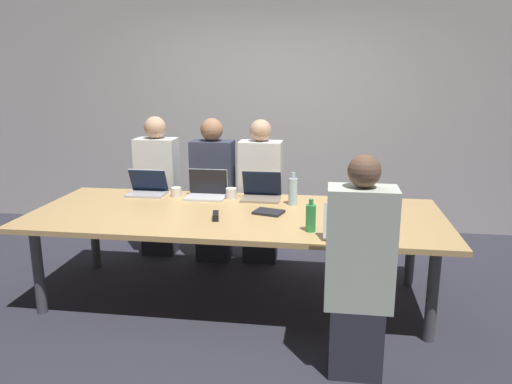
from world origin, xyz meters
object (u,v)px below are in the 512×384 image
Objects in this scene: person_far_midleft at (213,193)px; cup_far_center at (231,193)px; laptop_far_left at (148,187)px; person_far_left at (158,188)px; cup_far_midleft at (176,192)px; person_far_center at (261,194)px; laptop_far_midleft at (207,189)px; laptop_far_center at (261,191)px; bottle_near_right at (311,218)px; bottle_far_center at (293,191)px; stapler at (216,216)px; person_near_right at (359,273)px; laptop_near_right at (349,228)px.

cup_far_center is at bearing -57.43° from person_far_midleft.
person_far_left is at bearing 98.00° from laptop_far_left.
cup_far_midleft is 0.97× the size of cup_far_center.
laptop_far_left is (-0.98, -0.40, 0.13)m from person_far_center.
laptop_far_center is (0.48, 0.01, 0.00)m from laptop_far_midleft.
bottle_far_center is at bearing 104.15° from bottle_near_right.
person_far_center is at bearing 31.91° from cup_far_midleft.
stapler is at bearing 165.02° from bottle_near_right.
person_near_right reaches higher than laptop_far_midleft.
person_near_right is at bearing 96.63° from laptop_near_right.
person_far_midleft is at bearing -53.66° from person_near_right.
cup_far_midleft is 0.61m from person_far_left.
laptop_far_center reaches higher than bottle_near_right.
laptop_near_right is (0.78, -1.38, 0.13)m from person_far_center.
laptop_far_left is at bearing 172.83° from bottle_far_center.
stapler is (-0.98, 0.31, -0.05)m from laptop_near_right.
person_near_right is (0.77, -1.38, -0.14)m from laptop_far_center.
person_near_right is (0.83, -1.79, -0.01)m from person_far_center.
person_far_midleft is at bearing -175.42° from person_far_center.
person_near_right is at bearing -68.49° from bottle_far_center.
laptop_far_midleft is 3.77× the size of cup_far_midleft.
person_far_midleft is 1.01× the size of person_far_center.
person_far_midleft is 0.49m from cup_far_center.
person_far_midleft reaches higher than bottle_near_right.
laptop_far_left is (-0.56, 0.03, -0.00)m from laptop_far_midleft.
person_near_right is at bearing -41.42° from cup_far_midleft.
bottle_far_center is at bearing -27.62° from laptop_far_center.
person_far_midleft is 4.05× the size of laptop_near_right.
laptop_far_midleft is at bearing 138.53° from bottle_near_right.
person_far_left reaches higher than laptop_far_midleft.
person_far_left is 5.98× the size of bottle_near_right.
bottle_far_center is (0.55, -0.12, 0.07)m from cup_far_center.
bottle_near_right is at bearing -29.78° from laptop_far_left.
laptop_far_center is 0.25× the size of person_far_center.
laptop_far_left is 0.25× the size of person_far_left.
person_far_left is 8.95× the size of stapler.
laptop_far_center is 1.05m from laptop_far_left.
laptop_far_midleft is 0.28m from cup_far_midleft.
person_far_midleft is at bearing 144.05° from laptop_far_center.
person_far_center reaches higher than laptop_far_center.
person_far_midleft is at bearing 122.57° from cup_far_center.
cup_far_center is at bearing -30.38° from person_far_left.
cup_far_midleft reaches higher than stapler.
laptop_far_center is at bearing -22.90° from person_far_left.
person_far_left is 1.41m from stapler.
laptop_far_midleft is 2.23× the size of stapler.
bottle_far_center reaches higher than cup_far_midleft.
person_far_center reaches higher than person_near_right.
laptop_far_center is at bearing 6.13° from cup_far_center.
laptop_far_center is 0.70m from stapler.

